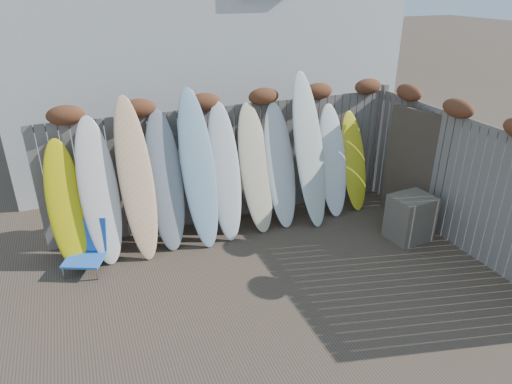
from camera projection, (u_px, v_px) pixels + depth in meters
name	position (u px, v px, depth m)	size (l,w,h in m)	color
ground	(290.00, 295.00, 6.08)	(80.00, 80.00, 0.00)	#493A2D
back_fence	(233.00, 153.00, 7.60)	(6.05, 0.28, 2.24)	slate
right_fence	(465.00, 177.00, 6.81)	(0.28, 4.40, 2.24)	slate
house	(189.00, 9.00, 10.34)	(8.50, 5.50, 6.33)	silver
beach_chair	(87.00, 247.00, 6.56)	(0.72, 0.73, 0.71)	blue
wooden_crate	(410.00, 218.00, 7.27)	(0.63, 0.53, 0.74)	#483E36
lattice_panel	(420.00, 168.00, 7.62)	(0.05, 1.27, 1.91)	brown
surfboard_0	(66.00, 205.00, 6.48)	(0.50, 0.07, 1.90)	yellow
surfboard_1	(99.00, 192.00, 6.55)	(0.54, 0.07, 2.19)	silver
surfboard_2	(136.00, 180.00, 6.64)	(0.49, 0.07, 2.44)	#DDB46A
surfboard_3	(165.00, 181.00, 6.90)	(0.54, 0.07, 2.17)	gray
surfboard_4	(198.00, 169.00, 6.95)	(0.53, 0.07, 2.48)	#83A5BC
surfboard_5	(225.00, 172.00, 7.17)	(0.50, 0.07, 2.22)	silver
surfboard_6	(256.00, 169.00, 7.39)	(0.54, 0.07, 2.14)	beige
surfboard_7	(280.00, 166.00, 7.55)	(0.51, 0.07, 2.10)	silver
surfboard_8	(309.00, 151.00, 7.53)	(0.53, 0.07, 2.60)	silver
surfboard_9	(333.00, 161.00, 7.93)	(0.51, 0.07, 1.98)	white
surfboard_10	(354.00, 161.00, 8.14)	(0.49, 0.07, 1.80)	yellow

